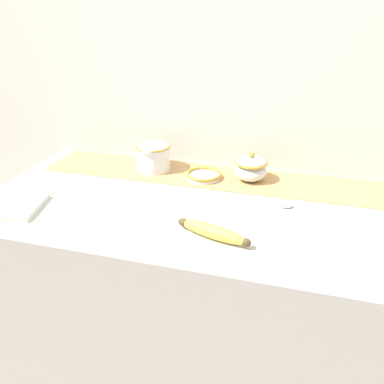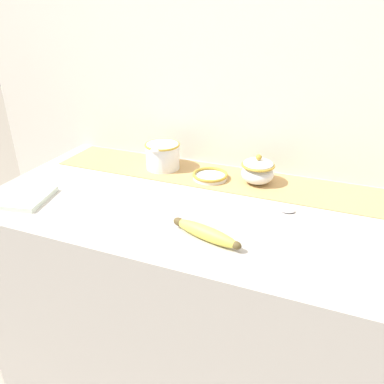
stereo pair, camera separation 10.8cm
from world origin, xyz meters
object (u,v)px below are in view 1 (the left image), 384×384
Objects in this scene: sugar_bowl at (251,168)px; spoon at (283,206)px; cream_pitcher at (153,156)px; napkin_stack at (13,206)px; banana at (213,232)px; small_dish at (203,175)px.

spoon is at bearing -54.14° from sugar_bowl.
sugar_bowl is (0.35, -0.00, -0.01)m from cream_pitcher.
cream_pitcher is at bearing 52.19° from napkin_stack.
sugar_bowl is at bearing 30.63° from napkin_stack.
cream_pitcher is at bearing 144.16° from spoon.
banana is (0.30, -0.38, -0.03)m from cream_pitcher.
small_dish is 0.37m from banana.
small_dish is 0.78× the size of napkin_stack.
cream_pitcher reaches higher than banana.
banana reaches higher than spoon.
napkin_stack is (-0.60, -0.00, -0.01)m from banana.
cream_pitcher reaches higher than napkin_stack.
small_dish is (0.19, -0.03, -0.04)m from cream_pitcher.
banana reaches higher than small_dish.
cream_pitcher is 1.19× the size of small_dish.
spoon is at bearing 52.89° from banana.
cream_pitcher is at bearing 179.89° from sugar_bowl.
napkin_stack is at bearing -143.96° from small_dish.
napkin_stack is (-0.29, -0.38, -0.05)m from cream_pitcher.
sugar_bowl is at bearing 83.10° from banana.
small_dish is at bearing -170.32° from sugar_bowl.
spoon is at bearing 15.99° from napkin_stack.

